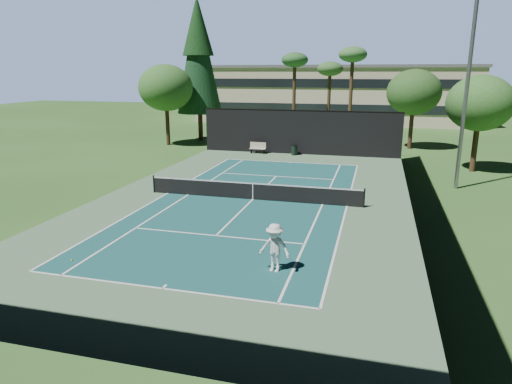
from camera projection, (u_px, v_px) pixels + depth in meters
ground at (253, 200)px, 26.95m from camera, size 160.00×160.00×0.00m
apron_slab at (253, 200)px, 26.95m from camera, size 18.00×32.00×0.01m
court_surface at (253, 199)px, 26.95m from camera, size 10.97×23.77×0.01m
court_lines at (253, 199)px, 26.95m from camera, size 11.07×23.87×0.01m
tennis_net at (253, 191)px, 26.81m from camera, size 12.90×0.10×1.10m
fence at (253, 166)px, 26.50m from camera, size 18.04×32.05×4.03m
player at (275, 248)px, 17.04m from camera, size 1.32×0.89×1.89m
tennis_ball_a at (71, 260)px, 18.18m from camera, size 0.07×0.07×0.07m
tennis_ball_b at (219, 180)px, 31.71m from camera, size 0.07×0.07×0.07m
tennis_ball_c at (270, 182)px, 31.04m from camera, size 0.07×0.07×0.07m
tennis_ball_d at (195, 174)px, 33.69m from camera, size 0.07×0.07×0.07m
park_bench at (258, 148)px, 42.18m from camera, size 1.50×0.45×1.02m
trash_bin at (294, 150)px, 41.28m from camera, size 0.56×0.56×0.95m
pine_tree at (198, 50)px, 48.07m from camera, size 4.80×4.80×15.00m
palm_a at (295, 63)px, 47.79m from camera, size 2.80×2.80×9.32m
palm_b at (330, 72)px, 49.00m from camera, size 2.80×2.80×8.42m
palm_c at (353, 59)px, 45.25m from camera, size 2.80×2.80×9.77m
decid_tree_a at (414, 92)px, 43.63m from camera, size 5.12×5.12×7.62m
decid_tree_b at (480, 103)px, 33.38m from camera, size 4.80×4.80×7.14m
decid_tree_c at (166, 88)px, 45.80m from camera, size 5.44×5.44×8.09m
campus_building at (333, 93)px, 68.84m from camera, size 40.50×12.50×8.30m
light_pole at (467, 86)px, 27.92m from camera, size 0.90×0.25×12.22m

